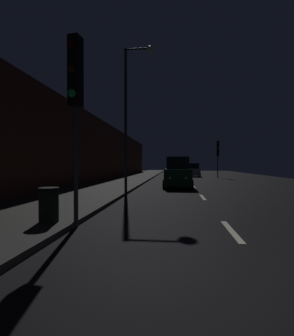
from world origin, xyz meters
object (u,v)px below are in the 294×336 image
car_approaching_headlights (178,173)px  car_distant_taillights (194,171)px  traffic_light_near_left (75,88)px  streetlamp_overhead (133,99)px  traffic_light_far_right (218,151)px  trash_bin_curbside (49,205)px

car_approaching_headlights → car_distant_taillights: car_approaching_headlights is taller
traffic_light_near_left → car_approaching_headlights: bearing=176.1°
car_approaching_headlights → streetlamp_overhead: bearing=-28.8°
traffic_light_far_right → car_distant_taillights: size_ratio=1.27×
streetlamp_overhead → car_approaching_headlights: streetlamp_overhead is taller
car_distant_taillights → trash_bin_curbside: bearing=168.5°
car_approaching_headlights → trash_bin_curbside: bearing=-16.0°
trash_bin_curbside → car_approaching_headlights: (3.62, 12.59, 0.42)m
traffic_light_near_left → streetlamp_overhead: bearing=-173.1°
streetlamp_overhead → trash_bin_curbside: 9.29m
traffic_light_near_left → car_approaching_headlights: size_ratio=1.15×
traffic_light_far_right → trash_bin_curbside: 28.54m
streetlamp_overhead → trash_bin_curbside: size_ratio=8.99×
traffic_light_near_left → trash_bin_curbside: size_ratio=5.57×
trash_bin_curbside → car_approaching_headlights: bearing=74.0°
traffic_light_near_left → streetlamp_overhead: size_ratio=0.62×
car_distant_taillights → traffic_light_far_right: bearing=-132.0°
traffic_light_near_left → car_distant_taillights: traffic_light_near_left is taller
traffic_light_near_left → traffic_light_far_right: (8.15, 26.88, -0.40)m
streetlamp_overhead → traffic_light_far_right: bearing=67.7°
streetlamp_overhead → trash_bin_curbside: streetlamp_overhead is taller
traffic_light_far_right → streetlamp_overhead: 20.75m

